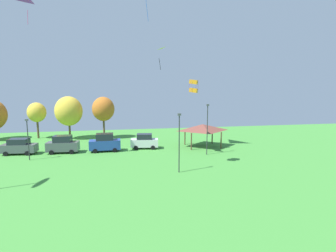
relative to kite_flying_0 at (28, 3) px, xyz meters
name	(u,v)px	position (x,y,z in m)	size (l,w,h in m)	color
kite_flying_0	(28,3)	(0.00, 0.00, 0.00)	(1.90, 1.79, 2.63)	purple
kite_flying_1	(194,86)	(18.44, -5.21, -9.55)	(1.20, 1.17, 1.52)	orange
kite_flying_3	(156,55)	(14.76, -1.10, -5.67)	(1.19, 1.58, 2.07)	yellow
parked_car_leftmost	(19,147)	(-3.96, 4.91, -17.90)	(4.75, 2.34, 2.24)	#4C5156
parked_car_second_from_left	(63,144)	(1.94, 4.61, -17.78)	(4.45, 2.26, 2.53)	#4C5156
parked_car_third_from_left	(105,143)	(7.85, 4.43, -17.72)	(4.50, 2.10, 2.67)	#234299
parked_car_rightmost_in_row	(145,141)	(13.75, 5.17, -17.88)	(4.36, 2.35, 2.31)	silver
park_pavilion	(203,127)	(22.98, 4.92, -15.94)	(6.15, 5.06, 3.60)	brown
light_post_1	(28,137)	(-1.57, 1.37, -15.95)	(0.36, 0.20, 5.36)	#2D2D33
light_post_2	(207,127)	(21.96, -0.16, -15.07)	(0.36, 0.20, 7.09)	#2D2D33
light_post_3	(179,140)	(16.34, -7.14, -15.34)	(0.36, 0.20, 6.56)	#2D2D33
treeline_tree_1	(37,112)	(-4.93, 17.47, -14.20)	(3.30, 3.30, 6.67)	brown
treeline_tree_2	(69,111)	(1.00, 15.75, -13.90)	(4.88, 4.88, 7.82)	brown
treeline_tree_3	(103,109)	(7.19, 15.12, -13.56)	(4.05, 4.05, 7.71)	brown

